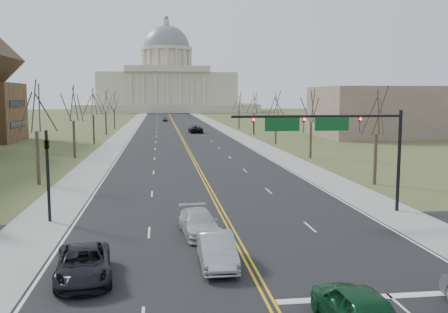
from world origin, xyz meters
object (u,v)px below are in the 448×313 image
object	(u,v)px
signal_mast	(331,131)
signal_left	(48,166)
car_nb_inner_lead	(356,307)
car_sb_inner_lead	(217,250)
car_sb_inner_second	(199,223)
car_sb_outer_lead	(83,264)
car_far_nb	(196,129)
car_far_sb	(165,119)

from	to	relation	value
signal_mast	signal_left	world-z (taller)	signal_mast
signal_left	car_nb_inner_lead	bearing A→B (deg)	-50.93
car_sb_inner_lead	car_sb_inner_second	size ratio (longest dim) A/B	0.94
car_sb_inner_lead	signal_left	bearing A→B (deg)	134.84
car_sb_outer_lead	car_far_nb	xyz separation A→B (m)	(11.40, 88.71, 0.11)
signal_mast	car_nb_inner_lead	world-z (taller)	signal_mast
car_sb_inner_second	car_far_sb	distance (m)	133.63
car_sb_outer_lead	car_sb_inner_second	xyz separation A→B (m)	(5.70, 6.58, 0.00)
car_nb_inner_lead	car_far_sb	xyz separation A→B (m)	(-4.91, 146.44, -0.17)
car_far_nb	car_nb_inner_lead	bearing A→B (deg)	86.30
car_far_sb	signal_left	bearing A→B (deg)	-93.84
car_sb_inner_lead	signal_mast	bearing A→B (deg)	47.27
car_far_nb	car_far_sb	distance (m)	51.87
car_sb_inner_lead	car_sb_inner_second	bearing A→B (deg)	94.26
car_sb_inner_lead	car_far_sb	distance (m)	139.14
signal_mast	car_sb_outer_lead	world-z (taller)	signal_mast
signal_mast	car_far_sb	world-z (taller)	signal_mast
signal_left	car_sb_inner_lead	size ratio (longest dim) A/B	1.28
signal_mast	car_sb_inner_lead	size ratio (longest dim) A/B	2.58
car_sb_outer_lead	car_far_sb	xyz separation A→B (m)	(5.28, 140.22, -0.05)
car_far_sb	car_sb_inner_lead	bearing A→B (deg)	-89.49
car_sb_inner_lead	car_far_sb	xyz separation A→B (m)	(-0.84, 139.13, -0.11)
car_sb_outer_lead	car_sb_inner_second	world-z (taller)	car_sb_inner_second
car_sb_outer_lead	car_sb_inner_second	distance (m)	8.70
car_far_sb	car_sb_inner_second	bearing A→B (deg)	-89.66
signal_left	car_far_nb	size ratio (longest dim) A/B	1.01
car_nb_inner_lead	car_sb_inner_second	bearing A→B (deg)	-73.06
car_nb_inner_lead	car_far_nb	world-z (taller)	car_nb_inner_lead
signal_left	car_sb_outer_lead	xyz separation A→B (m)	(3.76, -10.96, -2.98)
signal_mast	car_sb_inner_lead	world-z (taller)	signal_mast
signal_mast	car_far_nb	size ratio (longest dim) A/B	2.04
car_sb_inner_second	car_far_nb	size ratio (longest dim) A/B	0.84
signal_mast	car_nb_inner_lead	bearing A→B (deg)	-106.21
car_nb_inner_lead	car_sb_outer_lead	bearing A→B (deg)	-33.83
car_sb_inner_lead	car_sb_inner_second	world-z (taller)	car_sb_inner_lead
car_sb_inner_lead	car_sb_outer_lead	size ratio (longest dim) A/B	0.91
car_far_sb	car_nb_inner_lead	bearing A→B (deg)	-87.92
car_sb_outer_lead	signal_mast	bearing A→B (deg)	28.62
signal_left	car_far_nb	xyz separation A→B (m)	(15.16, 77.75, -2.88)
signal_mast	car_sb_outer_lead	size ratio (longest dim) A/B	2.34
car_nb_inner_lead	car_far_sb	bearing A→B (deg)	-90.49
car_sb_outer_lead	car_sb_inner_second	bearing A→B (deg)	41.95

